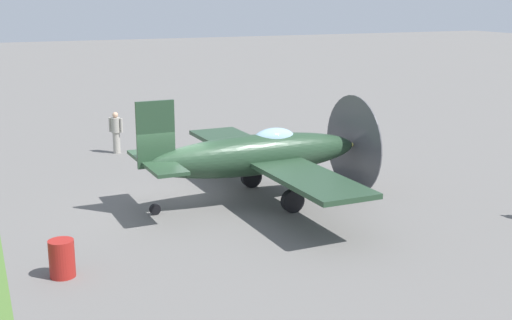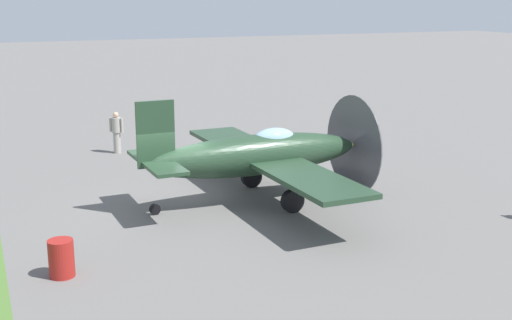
# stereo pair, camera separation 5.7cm
# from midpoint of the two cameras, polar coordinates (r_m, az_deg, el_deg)

# --- Properties ---
(ground_plane) EXTENTS (160.00, 160.00, 0.00)m
(ground_plane) POSITION_cam_midpoint_polar(r_m,az_deg,el_deg) (21.33, -7.79, -4.00)
(ground_plane) COLOR #605E5B
(airplane_lead) EXTENTS (10.10, 8.01, 3.61)m
(airplane_lead) POSITION_cam_midpoint_polar(r_m,az_deg,el_deg) (21.50, 0.32, 0.46)
(airplane_lead) COLOR #233D28
(airplane_lead) RESTS_ON ground
(ground_crew_mechanic) EXTENTS (0.45, 0.51, 1.73)m
(ground_crew_mechanic) POSITION_cam_midpoint_polar(r_m,az_deg,el_deg) (28.74, -11.73, 2.35)
(ground_crew_mechanic) COLOR #9E998E
(ground_crew_mechanic) RESTS_ON ground
(fuel_drum) EXTENTS (0.60, 0.60, 0.90)m
(fuel_drum) POSITION_cam_midpoint_polar(r_m,az_deg,el_deg) (16.65, -16.09, -7.96)
(fuel_drum) COLOR maroon
(fuel_drum) RESTS_ON ground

